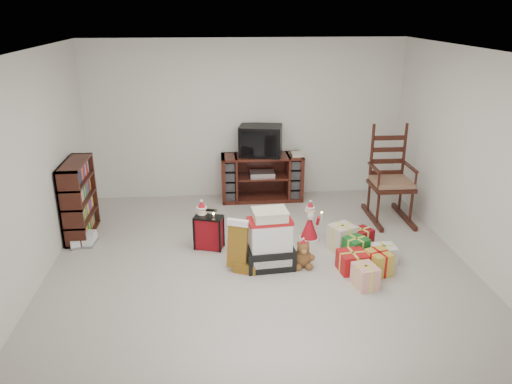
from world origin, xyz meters
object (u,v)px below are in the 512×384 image
rocking_chair (389,186)px  mrs_claus_figurine (203,228)px  tv_stand (262,177)px  red_suitcase (209,232)px  gift_pile (270,242)px  gift_cluster (364,253)px  santa_figurine (310,225)px  crt_television (261,141)px  teddy_bear (303,256)px  sneaker_pair (82,241)px  bookshelf (79,200)px

rocking_chair → mrs_claus_figurine: size_ratio=2.30×
tv_stand → red_suitcase: 1.90m
rocking_chair → gift_pile: rocking_chair is taller
gift_cluster → santa_figurine: bearing=127.3°
rocking_chair → santa_figurine: bearing=-152.5°
santa_figurine → mrs_claus_figurine: 1.41m
crt_television → gift_cluster: bearing=-53.8°
gift_pile → teddy_bear: gift_pile is taller
mrs_claus_figurine → gift_cluster: mrs_claus_figurine is taller
teddy_bear → sneaker_pair: teddy_bear is taller
teddy_bear → mrs_claus_figurine: (-1.19, 0.68, 0.09)m
rocking_chair → gift_pile: size_ratio=2.00×
rocking_chair → red_suitcase: rocking_chair is taller
mrs_claus_figurine → bookshelf: bearing=164.4°
mrs_claus_figurine → crt_television: bearing=60.5°
teddy_bear → bookshelf: bearing=158.0°
tv_stand → santa_figurine: bearing=-73.0°
gift_pile → teddy_bear: size_ratio=2.17×
red_suitcase → sneaker_pair: 1.68m
teddy_bear → tv_stand: bearing=96.6°
santa_figurine → sneaker_pair: size_ratio=1.45×
sneaker_pair → crt_television: (2.48, 1.46, 0.92)m
gift_cluster → crt_television: 2.64m
teddy_bear → crt_television: (-0.29, 2.29, 0.83)m
rocking_chair → red_suitcase: (-2.62, -0.80, -0.26)m
teddy_bear → gift_cluster: bearing=1.1°
tv_stand → gift_cluster: size_ratio=1.12×
crt_television → gift_pile: bearing=-80.9°
gift_pile → tv_stand: bearing=81.5°
tv_stand → gift_cluster: 2.49m
tv_stand → gift_cluster: tv_stand is taller
red_suitcase → mrs_claus_figurine: 0.14m
bookshelf → sneaker_pair: bearing=-78.9°
gift_pile → mrs_claus_figurine: 1.03m
rocking_chair → teddy_bear: size_ratio=4.34×
sneaker_pair → gift_cluster: bearing=-22.6°
tv_stand → crt_television: bearing=145.1°
bookshelf → red_suitcase: bearing=-18.2°
rocking_chair → gift_pile: (-1.90, -1.33, -0.17)m
gift_cluster → crt_television: (-1.04, 2.27, 0.84)m
rocking_chair → crt_television: bearing=153.3°
santa_figurine → mrs_claus_figurine: (-1.41, -0.03, 0.03)m
bookshelf → sneaker_pair: bookshelf is taller
gift_pile → crt_television: crt_television is taller
crt_television → bookshelf: bearing=-144.0°
crt_television → sneaker_pair: bearing=-137.7°
rocking_chair → mrs_claus_figurine: rocking_chair is taller
gift_pile → bookshelf: bearing=150.6°
red_suitcase → mrs_claus_figurine: mrs_claus_figurine is taller
teddy_bear → santa_figurine: bearing=73.1°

